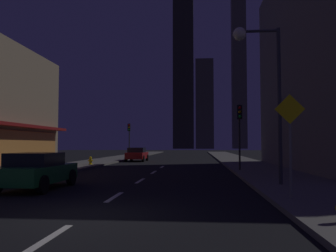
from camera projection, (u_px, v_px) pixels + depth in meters
name	position (u px, v px, depth m)	size (l,w,h in m)	color
ground_plane	(174.00, 160.00, 40.25)	(78.00, 136.00, 0.10)	black
sidewalk_right	(234.00, 159.00, 39.66)	(4.00, 76.00, 0.15)	#605E59
sidewalk_left	(115.00, 159.00, 40.86)	(4.00, 76.00, 0.15)	#605E59
lane_marking_center	(140.00, 181.00, 16.78)	(0.16, 23.00, 0.01)	silver
skyscraper_distant_tall	(183.00, 65.00, 145.37)	(8.53, 6.50, 70.72)	#2E2B22
skyscraper_distant_mid	(204.00, 104.00, 144.51)	(7.41, 7.34, 37.34)	#4C4839
skyscraper_distant_short	(239.00, 65.00, 149.01)	(6.01, 5.40, 72.80)	brown
car_parked_near	(37.00, 170.00, 13.73)	(1.98, 4.24, 1.45)	#1E722D
car_parked_far	(137.00, 154.00, 36.34)	(1.98, 4.24, 1.45)	#B21919
fire_hydrant_far_left	(90.00, 161.00, 27.97)	(0.42, 0.30, 0.65)	gold
traffic_light_near_right	(240.00, 122.00, 22.09)	(0.32, 0.48, 4.20)	#2D2D2D
traffic_light_far_left	(129.00, 133.00, 41.73)	(0.32, 0.48, 4.20)	#2D2D2D
street_lamp_right	(259.00, 66.00, 14.39)	(1.96, 0.56, 6.58)	#38383D
pedestrian_crossing_sign	(290.00, 137.00, 10.38)	(0.91, 0.08, 3.15)	slate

